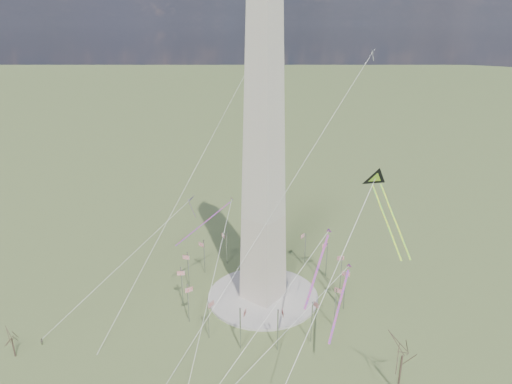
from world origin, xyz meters
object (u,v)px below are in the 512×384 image
Objects in this scene: person_west at (42,341)px; kite_delta_black at (377,183)px; tree_near at (403,353)px; washington_monument at (264,156)px.

person_west is 0.09× the size of kite_delta_black.
kite_delta_black is at bearing 130.93° from tree_near.
washington_monument is 33.04m from kite_delta_black.
person_west is (-35.53, -56.19, -47.02)m from washington_monument.
person_west is at bearing -5.39° from kite_delta_black.
washington_monument reaches higher than person_west.
kite_delta_black reaches higher than tree_near.
tree_near reaches higher than person_west.
washington_monument is 5.99× the size of tree_near.
tree_near is at bearing 82.00° from kite_delta_black.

